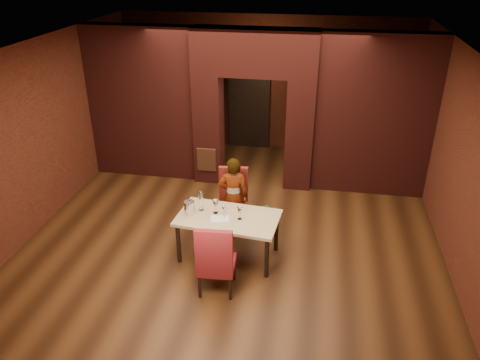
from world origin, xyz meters
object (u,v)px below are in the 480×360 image
(dining_table, at_px, (228,236))
(chair_far, at_px, (233,201))
(wine_glass_a, at_px, (216,207))
(potted_plant, at_px, (268,214))
(wine_glass_b, at_px, (224,211))
(chair_near, at_px, (217,256))
(wine_glass_c, at_px, (240,213))
(water_bottle, at_px, (201,201))
(wine_bucket, at_px, (189,207))
(person_seated, at_px, (233,196))

(dining_table, xyz_separation_m, chair_far, (-0.08, 0.81, 0.19))
(wine_glass_a, xyz_separation_m, potted_plant, (0.73, 0.98, -0.64))
(chair_far, height_order, wine_glass_b, chair_far)
(dining_table, bearing_deg, chair_near, -84.82)
(wine_glass_b, bearing_deg, wine_glass_c, -9.27)
(dining_table, height_order, water_bottle, water_bottle)
(chair_near, height_order, wine_bucket, chair_near)
(person_seated, xyz_separation_m, wine_glass_c, (0.25, -0.77, 0.14))
(chair_far, distance_m, wine_bucket, 1.02)
(person_seated, height_order, water_bottle, person_seated)
(person_seated, bearing_deg, wine_glass_c, 100.87)
(water_bottle, bearing_deg, chair_far, 60.48)
(chair_far, xyz_separation_m, chair_near, (0.08, -1.65, 0.02))
(water_bottle, bearing_deg, dining_table, -15.60)
(wine_bucket, bearing_deg, water_bottle, 39.89)
(chair_far, height_order, wine_glass_a, chair_far)
(wine_glass_c, height_order, wine_bucket, same)
(wine_glass_b, xyz_separation_m, wine_bucket, (-0.56, -0.00, 0.01))
(person_seated, xyz_separation_m, wine_glass_a, (-0.16, -0.66, 0.15))
(chair_near, xyz_separation_m, wine_bucket, (-0.62, 0.84, 0.27))
(dining_table, relative_size, person_seated, 1.11)
(chair_near, bearing_deg, potted_plant, -109.28)
(dining_table, xyz_separation_m, wine_glass_b, (-0.06, 0.00, 0.46))
(potted_plant, bearing_deg, wine_glass_a, -126.95)
(water_bottle, bearing_deg, wine_bucket, -140.11)
(potted_plant, bearing_deg, wine_glass_b, -118.79)
(dining_table, relative_size, wine_bucket, 7.58)
(chair_near, bearing_deg, wine_glass_b, -89.93)
(wine_bucket, bearing_deg, wine_glass_b, 0.31)
(potted_plant, bearing_deg, person_seated, -150.97)
(dining_table, distance_m, wine_glass_a, 0.54)
(wine_glass_a, xyz_separation_m, wine_bucket, (-0.41, -0.08, -0.01))
(water_bottle, height_order, potted_plant, water_bottle)
(chair_far, relative_size, water_bottle, 3.38)
(water_bottle, bearing_deg, wine_glass_c, -14.38)
(wine_glass_c, xyz_separation_m, water_bottle, (-0.66, 0.17, 0.06))
(dining_table, height_order, wine_glass_a, wine_glass_a)
(person_seated, relative_size, wine_glass_c, 6.77)
(wine_glass_b, bearing_deg, person_seated, 89.75)
(wine_glass_b, relative_size, potted_plant, 0.40)
(chair_near, height_order, wine_glass_c, chair_near)
(chair_near, relative_size, wine_glass_a, 5.03)
(chair_far, distance_m, potted_plant, 0.73)
(chair_near, xyz_separation_m, wine_glass_a, (-0.22, 0.92, 0.28))
(person_seated, bearing_deg, potted_plant, -158.24)
(dining_table, bearing_deg, water_bottle, 169.78)
(person_seated, bearing_deg, water_bottle, 48.56)
(chair_far, bearing_deg, wine_bucket, -129.78)
(water_bottle, bearing_deg, chair_near, -64.32)
(person_seated, xyz_separation_m, water_bottle, (-0.41, -0.60, 0.20))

